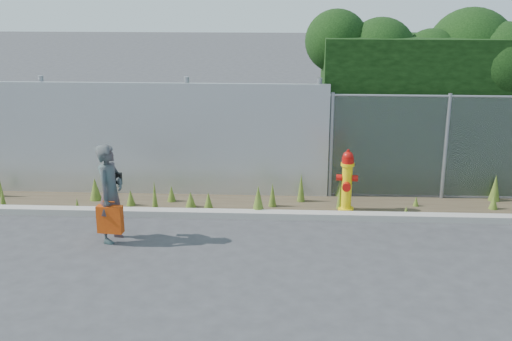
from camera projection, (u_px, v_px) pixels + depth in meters
name	position (u px, v px, depth m)	size (l,w,h in m)	color
ground	(271.00, 261.00, 9.66)	(80.00, 80.00, 0.00)	#363639
curb	(274.00, 215.00, 11.37)	(16.00, 0.22, 0.12)	#A29B92
weed_strip	(267.00, 199.00, 11.98)	(16.00, 1.36, 0.55)	#453727
corrugated_fence	(108.00, 139.00, 12.37)	(8.50, 0.21, 2.30)	#A9ABB0
chainlink_fence	(502.00, 148.00, 12.02)	(6.50, 0.07, 2.05)	gray
hedge	(511.00, 85.00, 12.66)	(7.67, 2.17, 3.91)	black
fire_hydrant	(347.00, 182.00, 11.56)	(0.39, 0.35, 1.16)	yellow
woman	(110.00, 193.00, 10.22)	(0.58, 0.38, 1.60)	#106664
red_tote_bag	(110.00, 219.00, 10.16)	(0.40, 0.15, 0.53)	#A82F09
black_shoulder_bag	(115.00, 178.00, 10.36)	(0.23, 0.09, 0.17)	black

